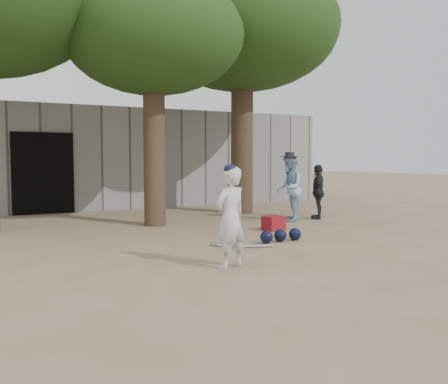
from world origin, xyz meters
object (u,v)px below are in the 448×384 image
boy_player (231,218)px  spectator_blue (289,188)px  red_bag (274,223)px  spectator_dark (318,192)px

boy_player → spectator_blue: bearing=-149.6°
spectator_blue → red_bag: bearing=-12.2°
spectator_blue → red_bag: spectator_blue is taller
boy_player → spectator_dark: boy_player is taller
spectator_dark → red_bag: (-2.08, -1.08, -0.53)m
boy_player → spectator_blue: size_ratio=0.88×
boy_player → spectator_blue: spectator_blue is taller
boy_player → spectator_dark: size_ratio=1.04×
spectator_dark → red_bag: 2.40m
spectator_dark → red_bag: size_ratio=3.22×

